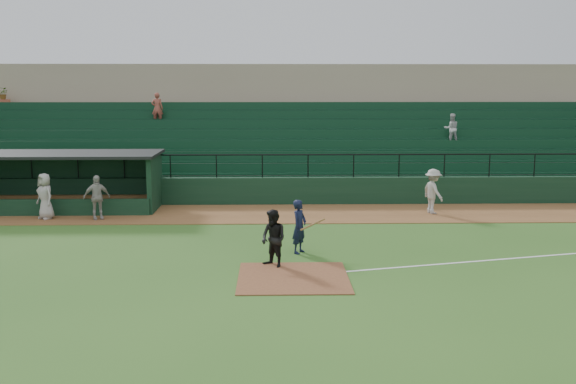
{
  "coord_description": "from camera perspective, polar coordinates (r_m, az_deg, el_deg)",
  "views": [
    {
      "loc": [
        -0.55,
        -18.22,
        5.19
      ],
      "look_at": [
        0.0,
        5.0,
        1.4
      ],
      "focal_mm": 40.9,
      "sensor_mm": 36.0,
      "label": 1
    }
  ],
  "objects": [
    {
      "name": "stadium_structure",
      "position": [
        34.8,
        -0.45,
        4.51
      ],
      "size": [
        38.0,
        13.08,
        6.4
      ],
      "color": "black",
      "rests_on": "ground"
    },
    {
      "name": "runner",
      "position": [
        27.21,
        12.51,
        0.06
      ],
      "size": [
        1.03,
        1.34,
        1.82
      ],
      "primitive_type": "imported",
      "rotation": [
        0.0,
        0.0,
        1.91
      ],
      "color": "#A9A39E",
      "rests_on": "warning_track"
    },
    {
      "name": "foul_line",
      "position": [
        21.84,
        21.83,
        -5.14
      ],
      "size": [
        17.49,
        4.44,
        0.01
      ],
      "primitive_type": "cube",
      "rotation": [
        0.0,
        0.0,
        0.24
      ],
      "color": "white",
      "rests_on": "ground"
    },
    {
      "name": "dugout_player_b",
      "position": [
        27.19,
        -20.37,
        -0.34
      ],
      "size": [
        1.04,
        1.0,
        1.79
      ],
      "primitive_type": "imported",
      "rotation": [
        0.0,
        0.0,
        -0.71
      ],
      "color": "#A8A29D",
      "rests_on": "warning_track"
    },
    {
      "name": "ground",
      "position": [
        18.95,
        0.36,
        -6.63
      ],
      "size": [
        90.0,
        90.0,
        0.0
      ],
      "primitive_type": "plane",
      "color": "#305B1D",
      "rests_on": "ground"
    },
    {
      "name": "dugout_player_a",
      "position": [
        26.47,
        -16.3,
        -0.44
      ],
      "size": [
        1.1,
        0.82,
        1.73
      ],
      "primitive_type": "imported",
      "rotation": [
        0.0,
        0.0,
        0.44
      ],
      "color": "#AAA49F",
      "rests_on": "warning_track"
    },
    {
      "name": "batter_at_plate",
      "position": [
        20.42,
        1.0,
        -3.02
      ],
      "size": [
        1.12,
        0.74,
        1.69
      ],
      "color": "black",
      "rests_on": "ground"
    },
    {
      "name": "warning_track",
      "position": [
        26.73,
        -0.15,
        -1.9
      ],
      "size": [
        40.0,
        4.0,
        0.03
      ],
      "primitive_type": "cube",
      "color": "brown",
      "rests_on": "ground"
    },
    {
      "name": "dugout",
      "position": [
        29.51,
        -19.51,
        1.22
      ],
      "size": [
        8.9,
        3.2,
        2.42
      ],
      "color": "black",
      "rests_on": "ground"
    },
    {
      "name": "umpire",
      "position": [
        18.85,
        -1.27,
        -4.08
      ],
      "size": [
        1.02,
        1.03,
        1.68
      ],
      "primitive_type": "imported",
      "rotation": [
        0.0,
        0.0,
        -0.81
      ],
      "color": "black",
      "rests_on": "ground"
    },
    {
      "name": "home_plate_dirt",
      "position": [
        17.99,
        0.45,
        -7.45
      ],
      "size": [
        3.0,
        3.0,
        0.03
      ],
      "primitive_type": "cube",
      "color": "brown",
      "rests_on": "ground"
    }
  ]
}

